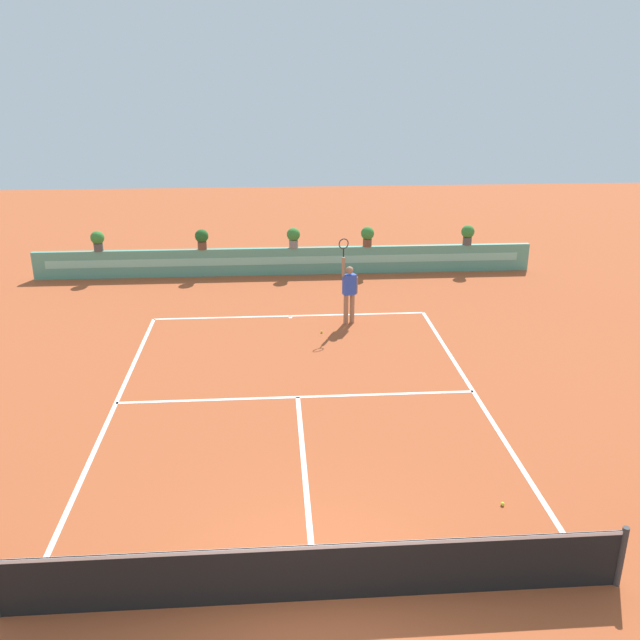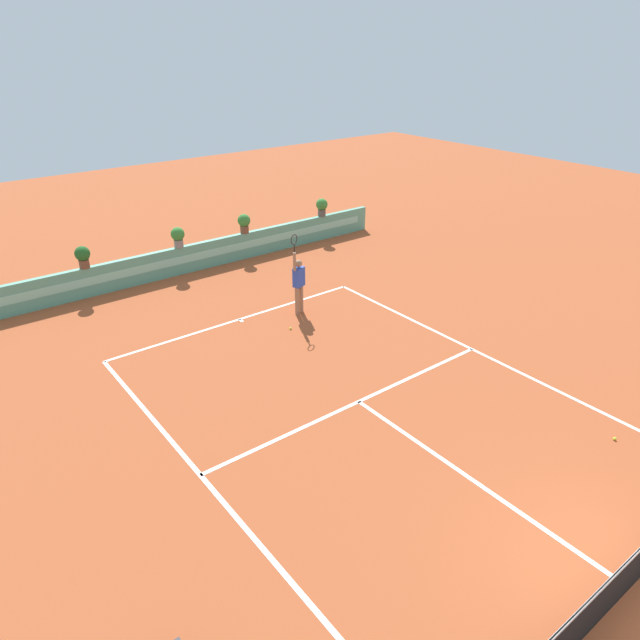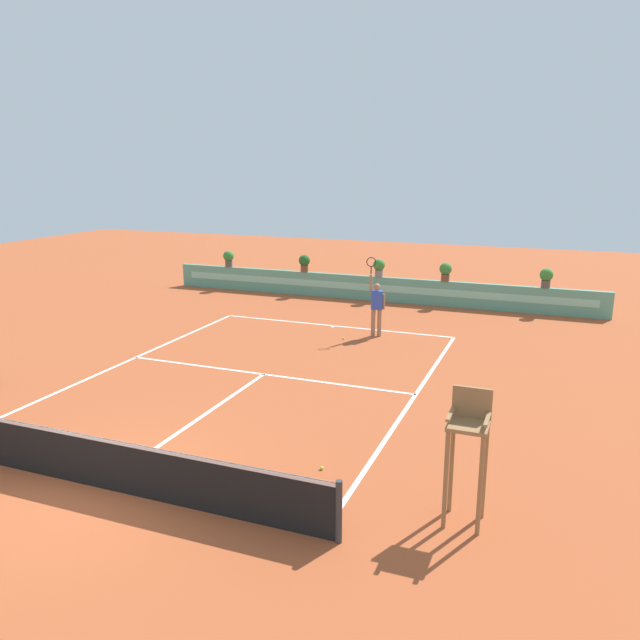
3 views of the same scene
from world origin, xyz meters
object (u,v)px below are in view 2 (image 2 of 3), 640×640
(tennis_ball_near_baseline, at_px, (290,328))
(potted_plant_far_right, at_px, (322,206))
(tennis_player, at_px, (299,282))
(tennis_ball_mid_court, at_px, (615,439))
(potted_plant_left, at_px, (83,256))
(potted_plant_right, at_px, (244,222))
(potted_plant_centre, at_px, (178,236))

(tennis_ball_near_baseline, height_order, potted_plant_far_right, potted_plant_far_right)
(tennis_player, height_order, tennis_ball_mid_court, tennis_player)
(tennis_player, height_order, tennis_ball_near_baseline, tennis_player)
(potted_plant_far_right, bearing_deg, tennis_player, -133.38)
(tennis_player, xyz_separation_m, tennis_ball_mid_court, (1.66, -9.15, -1.02))
(potted_plant_far_right, bearing_deg, tennis_ball_mid_court, -102.89)
(potted_plant_left, height_order, potted_plant_right, same)
(potted_plant_centre, xyz_separation_m, potted_plant_far_right, (6.39, 0.00, 0.00))
(tennis_player, distance_m, tennis_ball_near_baseline, 1.52)
(tennis_ball_near_baseline, distance_m, potted_plant_centre, 6.17)
(potted_plant_left, bearing_deg, potted_plant_right, 0.00)
(tennis_ball_mid_court, xyz_separation_m, potted_plant_right, (-0.41, 14.39, 1.38))
(tennis_ball_mid_court, height_order, potted_plant_centre, potted_plant_centre)
(tennis_ball_mid_court, xyz_separation_m, potted_plant_centre, (-3.09, 14.39, 1.38))
(tennis_ball_mid_court, relative_size, potted_plant_centre, 0.09)
(tennis_ball_mid_court, height_order, potted_plant_right, potted_plant_right)
(tennis_ball_near_baseline, bearing_deg, potted_plant_left, 122.77)
(potted_plant_right, bearing_deg, tennis_player, -103.44)
(tennis_ball_mid_court, bearing_deg, potted_plant_centre, 102.13)
(tennis_player, relative_size, potted_plant_left, 3.57)
(potted_plant_left, relative_size, potted_plant_right, 1.00)
(tennis_player, distance_m, potted_plant_centre, 5.45)
(tennis_ball_near_baseline, height_order, potted_plant_right, potted_plant_right)
(potted_plant_centre, xyz_separation_m, potted_plant_right, (2.69, 0.00, 0.00))
(tennis_ball_near_baseline, xyz_separation_m, potted_plant_right, (2.11, 5.98, 1.38))
(potted_plant_centre, bearing_deg, potted_plant_far_right, 0.00)
(potted_plant_centre, bearing_deg, tennis_ball_mid_court, -77.87)
(potted_plant_right, bearing_deg, tennis_ball_mid_court, -88.38)
(potted_plant_right, bearing_deg, potted_plant_centre, 180.00)
(tennis_player, bearing_deg, tennis_ball_mid_court, -79.72)
(tennis_ball_mid_court, bearing_deg, potted_plant_right, 91.62)
(potted_plant_left, distance_m, potted_plant_right, 5.96)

